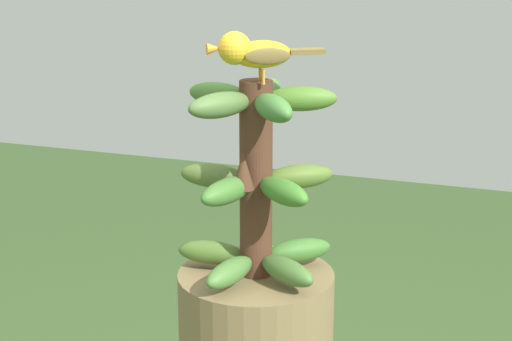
{
  "coord_description": "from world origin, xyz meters",
  "views": [
    {
      "loc": [
        0.44,
        -1.25,
        1.58
      ],
      "look_at": [
        0.0,
        0.0,
        1.2
      ],
      "focal_mm": 59.89,
      "sensor_mm": 36.0,
      "label": 1
    }
  ],
  "objects": [
    {
      "name": "perched_bird",
      "position": [
        0.0,
        -0.02,
        1.4
      ],
      "size": [
        0.17,
        0.12,
        0.08
      ],
      "color": "#C68933",
      "rests_on": "banana_bunch"
    },
    {
      "name": "banana_bunch",
      "position": [
        -0.0,
        -0.0,
        1.19
      ],
      "size": [
        0.27,
        0.27,
        0.33
      ],
      "color": "#4C2D1E",
      "rests_on": "banana_tree"
    }
  ]
}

